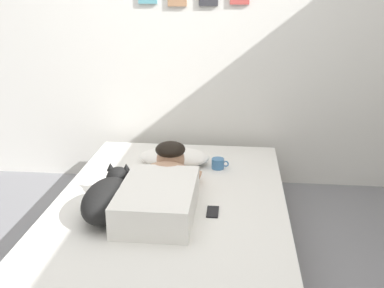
{
  "coord_description": "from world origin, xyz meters",
  "views": [
    {
      "loc": [
        0.38,
        -2.06,
        1.61
      ],
      "look_at": [
        0.08,
        0.79,
        0.62
      ],
      "focal_mm": 42.55,
      "sensor_mm": 36.0,
      "label": 1
    }
  ],
  "objects_px": {
    "coffee_cup": "(218,164)",
    "cell_phone": "(213,212)",
    "pillow": "(174,157)",
    "person_lying": "(162,188)",
    "dog": "(108,197)",
    "bed": "(171,224)"
  },
  "relations": [
    {
      "from": "coffee_cup",
      "to": "cell_phone",
      "type": "distance_m",
      "value": 0.69
    },
    {
      "from": "pillow",
      "to": "person_lying",
      "type": "height_order",
      "value": "person_lying"
    },
    {
      "from": "person_lying",
      "to": "coffee_cup",
      "type": "distance_m",
      "value": 0.68
    },
    {
      "from": "person_lying",
      "to": "dog",
      "type": "distance_m",
      "value": 0.32
    },
    {
      "from": "pillow",
      "to": "cell_phone",
      "type": "bearing_deg",
      "value": -66.11
    },
    {
      "from": "dog",
      "to": "bed",
      "type": "bearing_deg",
      "value": 36.15
    },
    {
      "from": "pillow",
      "to": "dog",
      "type": "xyz_separation_m",
      "value": [
        -0.27,
        -0.81,
        0.05
      ]
    },
    {
      "from": "bed",
      "to": "pillow",
      "type": "bearing_deg",
      "value": 95.69
    },
    {
      "from": "pillow",
      "to": "person_lying",
      "type": "xyz_separation_m",
      "value": [
        0.02,
        -0.65,
        0.05
      ]
    },
    {
      "from": "person_lying",
      "to": "coffee_cup",
      "type": "xyz_separation_m",
      "value": [
        0.31,
        0.6,
        -0.07
      ]
    },
    {
      "from": "person_lying",
      "to": "cell_phone",
      "type": "bearing_deg",
      "value": -15.08
    },
    {
      "from": "cell_phone",
      "to": "pillow",
      "type": "bearing_deg",
      "value": 113.89
    },
    {
      "from": "bed",
      "to": "coffee_cup",
      "type": "height_order",
      "value": "coffee_cup"
    },
    {
      "from": "person_lying",
      "to": "coffee_cup",
      "type": "height_order",
      "value": "person_lying"
    },
    {
      "from": "person_lying",
      "to": "dog",
      "type": "bearing_deg",
      "value": -151.81
    },
    {
      "from": "person_lying",
      "to": "dog",
      "type": "xyz_separation_m",
      "value": [
        -0.29,
        -0.15,
        -0.0
      ]
    },
    {
      "from": "bed",
      "to": "person_lying",
      "type": "distance_m",
      "value": 0.31
    },
    {
      "from": "bed",
      "to": "person_lying",
      "type": "relative_size",
      "value": 2.27
    },
    {
      "from": "dog",
      "to": "person_lying",
      "type": "bearing_deg",
      "value": 28.19
    },
    {
      "from": "bed",
      "to": "cell_phone",
      "type": "xyz_separation_m",
      "value": [
        0.27,
        -0.17,
        0.19
      ]
    },
    {
      "from": "dog",
      "to": "cell_phone",
      "type": "height_order",
      "value": "dog"
    },
    {
      "from": "person_lying",
      "to": "cell_phone",
      "type": "relative_size",
      "value": 6.57
    }
  ]
}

